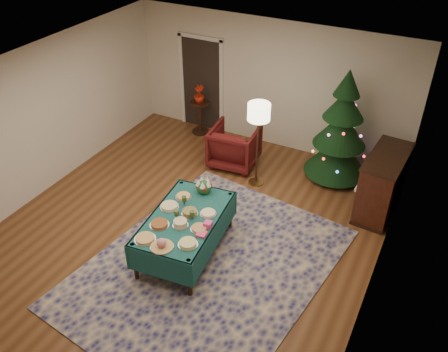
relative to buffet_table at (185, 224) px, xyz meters
The scene contains 26 objects.
room_shell 0.88m from the buffet_table, 128.73° to the left, with size 7.00×7.00×7.00m.
doorway 4.23m from the buffet_table, 115.94° to the left, with size 1.08×0.04×2.16m.
rug 0.75m from the buffet_table, 18.16° to the right, with size 3.20×4.20×0.02m, color #161854.
buffet_table is the anchor object (origin of this frame).
platter_0 0.75m from the buffet_table, 109.34° to the right, with size 0.32×0.32×0.04m.
platter_1 0.74m from the buffet_table, 85.00° to the right, with size 0.33×0.33×0.15m.
platter_2 0.64m from the buffet_table, 54.30° to the right, with size 0.29×0.29×0.06m.
platter_3 0.44m from the buffet_table, 125.41° to the right, with size 0.30×0.30×0.05m.
platter_4 0.27m from the buffet_table, 76.25° to the right, with size 0.24×0.24×0.10m.
platter_5 0.39m from the buffet_table, 22.25° to the right, with size 0.26×0.26×0.04m.
platter_6 0.39m from the buffet_table, 163.09° to the left, with size 0.30×0.30×0.05m.
platter_7 0.20m from the buffet_table, 75.99° to the left, with size 0.26×0.26×0.07m.
platter_8 0.40m from the buffet_table, 39.67° to the left, with size 0.26×0.26×0.04m.
platter_9 0.54m from the buffet_table, 123.38° to the left, with size 0.26×0.26×0.04m.
goblet_0 0.38m from the buffet_table, 121.43° to the left, with size 0.07×0.07×0.16m.
goblet_1 0.26m from the buffet_table, ahead, with size 0.07×0.07×0.16m.
goblet_2 0.25m from the buffet_table, 131.98° to the right, with size 0.07×0.07×0.16m.
napkin_stack 0.51m from the buffet_table, 28.61° to the right, with size 0.14×0.14×0.04m, color #F34372.
gift_box 0.47m from the buffet_table, ahead, with size 0.11×0.11×0.09m, color #EE4294.
centerpiece 0.75m from the buffet_table, 94.46° to the left, with size 0.25×0.25×0.29m.
armchair 2.71m from the buffet_table, 99.89° to the left, with size 0.89×0.84×0.92m, color #4C1010.
floor_lamp 2.41m from the buffet_table, 84.62° to the left, with size 0.41×0.41×1.68m.
side_table 3.91m from the buffet_table, 116.46° to the left, with size 0.42×0.42×0.75m.
potted_plant 3.92m from the buffet_table, 116.46° to the left, with size 0.22×0.40×0.22m, color #AC1F0C.
christmas_tree 3.55m from the buffet_table, 65.23° to the left, with size 1.29×1.29×2.21m.
piano 3.50m from the buffet_table, 45.21° to the left, with size 0.71×1.36×1.14m.
Camera 1 is at (3.34, -4.98, 5.29)m, focal length 38.00 mm.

